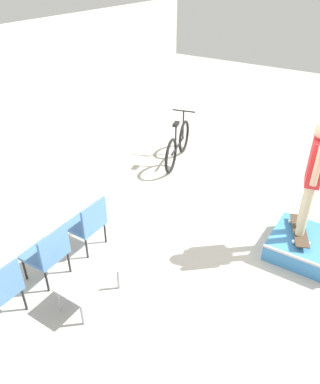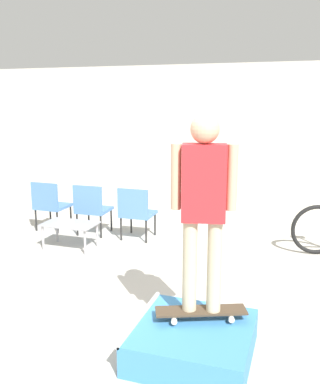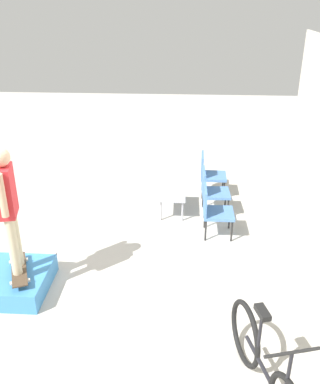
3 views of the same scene
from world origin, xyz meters
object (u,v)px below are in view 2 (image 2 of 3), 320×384
at_px(patio_chair_right, 136,211).
at_px(patio_chair_left, 50,203).
at_px(patio_chair_center, 92,207).
at_px(skate_ramp_box, 193,341).
at_px(person_skater, 203,199).
at_px(coffee_table, 70,226).
at_px(skateboard_on_ramp, 201,311).

bearing_deg(patio_chair_right, patio_chair_left, -0.23).
bearing_deg(patio_chair_center, skate_ramp_box, 129.07).
bearing_deg(patio_chair_left, patio_chair_center, -178.83).
relative_size(person_skater, coffee_table, 2.14).
height_order(skateboard_on_ramp, coffee_table, coffee_table).
distance_m(skate_ramp_box, coffee_table, 3.36).
bearing_deg(patio_chair_center, person_skater, 130.97).
bearing_deg(coffee_table, skate_ramp_box, -41.02).
relative_size(skateboard_on_ramp, coffee_table, 1.03).
bearing_deg(person_skater, patio_chair_center, 119.38).
height_order(person_skater, patio_chair_center, person_skater).
relative_size(patio_chair_left, patio_chair_center, 1.00).
height_order(skate_ramp_box, patio_chair_center, patio_chair_center).
relative_size(skateboard_on_ramp, patio_chair_left, 0.96).
relative_size(skate_ramp_box, skateboard_on_ramp, 1.24).
distance_m(skate_ramp_box, patio_chair_right, 3.41).
bearing_deg(coffee_table, skateboard_on_ramp, -38.63).
bearing_deg(patio_chair_right, patio_chair_center, -0.24).
bearing_deg(patio_chair_left, patio_chair_right, -178.83).
bearing_deg(patio_chair_right, coffee_table, 41.57).
distance_m(person_skater, patio_chair_left, 4.48).
distance_m(skateboard_on_ramp, coffee_table, 3.29).
xyz_separation_m(skateboard_on_ramp, coffee_table, (-2.57, 2.05, -0.02)).
relative_size(skate_ramp_box, coffee_table, 1.28).
relative_size(patio_chair_left, patio_chair_right, 1.00).
relative_size(skateboard_on_ramp, patio_chair_right, 0.96).
height_order(skate_ramp_box, coffee_table, coffee_table).
xyz_separation_m(skate_ramp_box, patio_chair_center, (-2.53, 2.93, 0.35)).
height_order(person_skater, patio_chair_right, person_skater).
distance_m(skateboard_on_ramp, patio_chair_left, 4.39).
bearing_deg(patio_chair_center, patio_chair_right, 178.31).
height_order(patio_chair_center, patio_chair_right, same).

